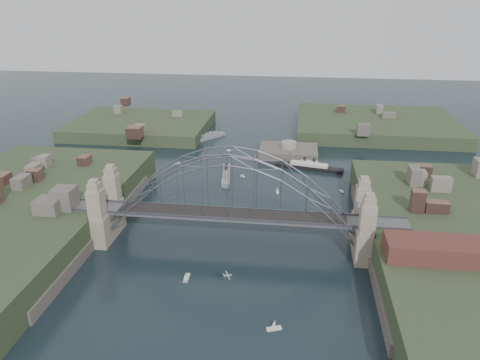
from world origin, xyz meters
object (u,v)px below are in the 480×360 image
object	(u,v)px
wharf_shed	(436,250)
naval_cruiser_far	(210,137)
bridge	(230,199)
ocean_liner	(309,167)
fort_island	(288,156)
naval_cruiser_near	(226,174)

from	to	relation	value
wharf_shed	naval_cruiser_far	size ratio (longest dim) A/B	1.40
bridge	wharf_shed	size ratio (longest dim) A/B	4.20
naval_cruiser_far	ocean_liner	bearing A→B (deg)	-37.45
bridge	fort_island	xyz separation A→B (m)	(12.00, 70.00, -12.66)
ocean_liner	wharf_shed	bearing A→B (deg)	-70.80
fort_island	naval_cruiser_near	distance (m)	32.52
bridge	ocean_liner	bearing A→B (deg)	70.46
naval_cruiser_near	bridge	bearing A→B (deg)	-79.56
wharf_shed	naval_cruiser_far	world-z (taller)	wharf_shed
fort_island	wharf_shed	bearing A→B (deg)	-69.15
naval_cruiser_far	ocean_liner	distance (m)	52.64
wharf_shed	fort_island	bearing A→B (deg)	110.85
wharf_shed	ocean_liner	size ratio (longest dim) A/B	0.83
ocean_liner	naval_cruiser_near	bearing A→B (deg)	-158.35
bridge	fort_island	world-z (taller)	bridge
bridge	wharf_shed	xyz separation A→B (m)	(44.00, -14.00, -2.32)
naval_cruiser_far	ocean_liner	world-z (taller)	ocean_liner
wharf_shed	bridge	bearing A→B (deg)	162.35
fort_island	ocean_liner	bearing A→B (deg)	-61.63
naval_cruiser_near	naval_cruiser_far	world-z (taller)	naval_cruiser_near
naval_cruiser_far	ocean_liner	size ratio (longest dim) A/B	0.59
bridge	naval_cruiser_far	distance (m)	91.10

